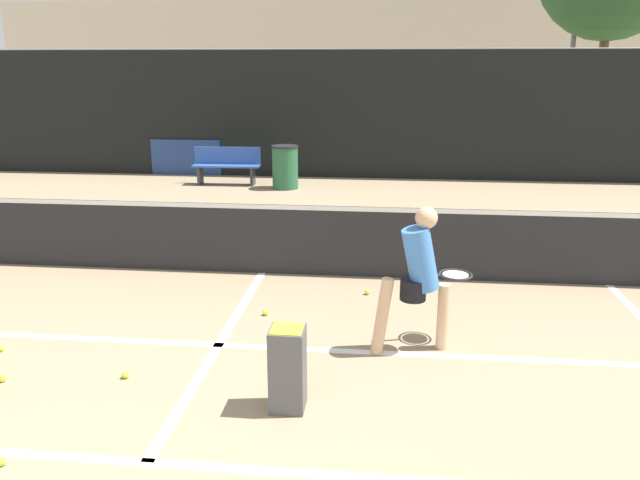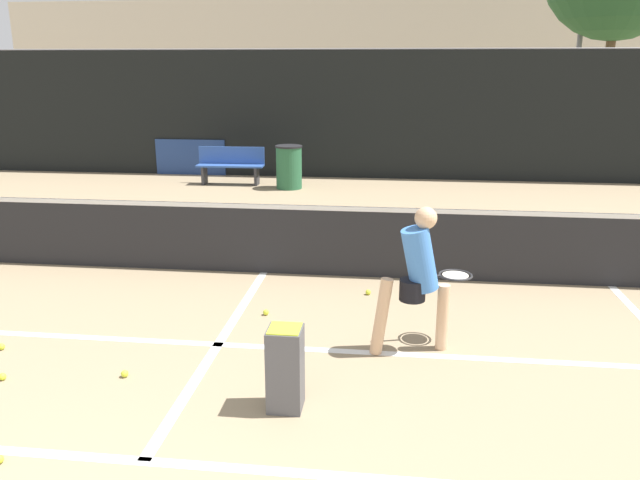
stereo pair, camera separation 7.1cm
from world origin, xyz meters
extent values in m
cube|color=white|center=(0.00, 2.22, 0.00)|extent=(11.00, 0.10, 0.01)
cube|color=white|center=(0.00, 4.15, 0.00)|extent=(8.25, 0.10, 0.01)
cube|color=white|center=(0.00, 4.32, 0.00)|extent=(0.10, 4.19, 0.01)
cube|color=#232326|center=(0.00, 6.41, 0.47)|extent=(11.00, 0.02, 0.95)
cube|color=white|center=(0.00, 6.41, 0.92)|extent=(11.00, 0.03, 0.06)
cube|color=black|center=(0.00, 13.82, 1.51)|extent=(24.00, 0.06, 3.03)
cylinder|color=slate|center=(0.00, 13.82, 3.05)|extent=(24.00, 0.04, 0.04)
cylinder|color=#DBAD84|center=(2.23, 4.33, 0.34)|extent=(0.12, 0.12, 0.67)
cylinder|color=#DBAD84|center=(1.63, 4.17, 0.38)|extent=(0.24, 0.17, 0.78)
cylinder|color=black|center=(1.92, 4.25, 0.64)|extent=(0.25, 0.25, 0.20)
cylinder|color=#3F7ACC|center=(1.98, 4.26, 0.95)|extent=(0.39, 0.30, 0.67)
sphere|color=#DBAD84|center=(2.02, 4.27, 1.35)|extent=(0.21, 0.21, 0.21)
cylinder|color=#262628|center=(2.06, 4.51, 0.69)|extent=(0.30, 0.11, 0.03)
torus|color=#262628|center=(2.36, 4.59, 0.69)|extent=(0.42, 0.42, 0.02)
cylinder|color=beige|center=(2.36, 4.59, 0.69)|extent=(0.32, 0.32, 0.01)
sphere|color=#D1E033|center=(-1.72, 3.21, 0.03)|extent=(0.07, 0.07, 0.07)
sphere|color=#D1E033|center=(0.33, 4.97, 0.03)|extent=(0.07, 0.07, 0.07)
sphere|color=#D1E033|center=(0.73, 3.81, 0.03)|extent=(0.07, 0.07, 0.07)
sphere|color=#D1E033|center=(-2.10, 3.79, 0.03)|extent=(0.07, 0.07, 0.07)
sphere|color=#D1E033|center=(1.44, 5.74, 0.03)|extent=(0.07, 0.07, 0.07)
sphere|color=#D1E033|center=(-0.65, 3.40, 0.03)|extent=(0.07, 0.07, 0.07)
sphere|color=#D1E033|center=(-1.01, 2.08, 0.03)|extent=(0.07, 0.07, 0.07)
cube|color=#4C4C51|center=(0.89, 3.07, 0.35)|extent=(0.28, 0.28, 0.70)
cube|color=#D1E033|center=(0.89, 3.07, 0.68)|extent=(0.25, 0.25, 0.06)
cube|color=#2D519E|center=(-2.07, 12.56, 0.44)|extent=(1.56, 0.40, 0.04)
cube|color=#2D519E|center=(-2.08, 12.74, 0.65)|extent=(1.55, 0.08, 0.42)
cube|color=#333338|center=(-2.69, 12.55, 0.22)|extent=(0.06, 0.32, 0.44)
cube|color=#333338|center=(-1.45, 12.58, 0.22)|extent=(0.06, 0.32, 0.44)
cylinder|color=#28603D|center=(-0.64, 12.29, 0.46)|extent=(0.58, 0.58, 0.93)
cylinder|color=black|center=(-0.64, 12.29, 0.95)|extent=(0.60, 0.60, 0.04)
cube|color=navy|center=(-3.42, 15.84, 0.44)|extent=(1.80, 4.18, 0.89)
cube|color=#1E2328|center=(-3.42, 15.63, 1.18)|extent=(1.51, 2.51, 0.59)
cylinder|color=black|center=(-2.61, 17.18, 0.30)|extent=(0.18, 0.60, 0.60)
cylinder|color=black|center=(-2.61, 14.51, 0.30)|extent=(0.18, 0.60, 0.60)
cylinder|color=slate|center=(7.39, 20.02, 4.09)|extent=(0.16, 0.16, 8.18)
cylinder|color=brown|center=(8.19, 19.51, 2.01)|extent=(0.28, 0.28, 4.03)
cube|color=beige|center=(0.00, 31.22, 2.85)|extent=(36.00, 2.40, 5.71)
camera|label=1|loc=(1.64, -1.45, 2.74)|focal=35.00mm
camera|label=2|loc=(1.71, -1.44, 2.74)|focal=35.00mm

